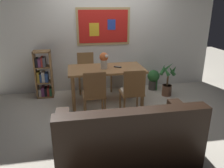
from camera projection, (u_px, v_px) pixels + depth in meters
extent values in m
plane|color=beige|center=(116.00, 109.00, 4.42)|extent=(12.00, 12.00, 0.00)
cube|color=silver|center=(105.00, 35.00, 5.17)|extent=(5.20, 0.10, 2.60)
cube|color=tan|center=(103.00, 27.00, 5.03)|extent=(1.21, 0.02, 0.82)
cube|color=red|center=(104.00, 27.00, 5.02)|extent=(1.11, 0.01, 0.72)
cube|color=gold|center=(94.00, 30.00, 5.00)|extent=(0.22, 0.00, 0.29)
cube|color=#263FA5|center=(112.00, 25.00, 5.03)|extent=(0.18, 0.00, 0.23)
cube|color=#9E7042|center=(106.00, 69.00, 4.54)|extent=(1.53, 0.82, 0.04)
cylinder|color=#9E7042|center=(73.00, 94.00, 4.24)|extent=(0.07, 0.07, 0.70)
cylinder|color=#9E7042|center=(143.00, 90.00, 4.47)|extent=(0.07, 0.07, 0.70)
cylinder|color=#9E7042|center=(73.00, 83.00, 4.85)|extent=(0.07, 0.07, 0.70)
cylinder|color=#9E7042|center=(134.00, 79.00, 5.09)|extent=(0.07, 0.07, 0.70)
cube|color=#9E7042|center=(86.00, 74.00, 5.17)|extent=(0.40, 0.40, 0.03)
cube|color=#C6B299|center=(86.00, 73.00, 5.16)|extent=(0.36, 0.36, 0.03)
cylinder|color=#9E7042|center=(93.00, 80.00, 5.43)|extent=(0.04, 0.04, 0.42)
cylinder|color=#9E7042|center=(79.00, 81.00, 5.38)|extent=(0.04, 0.04, 0.42)
cylinder|color=#9E7042|center=(95.00, 85.00, 5.12)|extent=(0.04, 0.04, 0.42)
cylinder|color=#9E7042|center=(80.00, 86.00, 5.06)|extent=(0.04, 0.04, 0.42)
cube|color=#9E7042|center=(85.00, 62.00, 5.26)|extent=(0.38, 0.04, 0.46)
cube|color=#9E7042|center=(85.00, 54.00, 5.19)|extent=(0.38, 0.05, 0.06)
cube|color=#9E7042|center=(117.00, 72.00, 5.34)|extent=(0.40, 0.40, 0.03)
cube|color=#C6B299|center=(117.00, 71.00, 5.33)|extent=(0.36, 0.36, 0.03)
cylinder|color=#9E7042|center=(122.00, 78.00, 5.60)|extent=(0.04, 0.04, 0.42)
cylinder|color=#9E7042|center=(109.00, 79.00, 5.54)|extent=(0.04, 0.04, 0.42)
cylinder|color=#9E7042|center=(125.00, 83.00, 5.29)|extent=(0.04, 0.04, 0.42)
cylinder|color=#9E7042|center=(111.00, 84.00, 5.23)|extent=(0.04, 0.04, 0.42)
cube|color=#9E7042|center=(116.00, 60.00, 5.42)|extent=(0.38, 0.04, 0.46)
cube|color=#9E7042|center=(116.00, 52.00, 5.36)|extent=(0.38, 0.05, 0.06)
cube|color=#9E7042|center=(94.00, 95.00, 3.98)|extent=(0.40, 0.40, 0.03)
cube|color=#C6B299|center=(94.00, 93.00, 3.97)|extent=(0.36, 0.36, 0.03)
cylinder|color=#9E7042|center=(86.00, 111.00, 3.87)|extent=(0.04, 0.04, 0.42)
cylinder|color=#9E7042|center=(105.00, 110.00, 3.92)|extent=(0.04, 0.04, 0.42)
cylinder|color=#9E7042|center=(84.00, 103.00, 4.18)|extent=(0.04, 0.04, 0.42)
cylinder|color=#9E7042|center=(102.00, 102.00, 4.24)|extent=(0.04, 0.04, 0.42)
cube|color=#9E7042|center=(95.00, 85.00, 3.73)|extent=(0.38, 0.04, 0.46)
cube|color=#9E7042|center=(94.00, 74.00, 3.66)|extent=(0.38, 0.05, 0.06)
cube|color=#9E7042|center=(131.00, 93.00, 4.08)|extent=(0.40, 0.40, 0.03)
cube|color=#C6B299|center=(131.00, 91.00, 4.07)|extent=(0.36, 0.36, 0.03)
cylinder|color=#9E7042|center=(124.00, 108.00, 3.97)|extent=(0.04, 0.04, 0.42)
cylinder|color=#9E7042|center=(143.00, 107.00, 4.03)|extent=(0.04, 0.04, 0.42)
cylinder|color=#9E7042|center=(120.00, 101.00, 4.29)|extent=(0.04, 0.04, 0.42)
cylinder|color=#9E7042|center=(137.00, 100.00, 4.34)|extent=(0.04, 0.04, 0.42)
cube|color=#9E7042|center=(135.00, 83.00, 3.83)|extent=(0.38, 0.04, 0.46)
cube|color=#9E7042|center=(135.00, 72.00, 3.77)|extent=(0.38, 0.05, 0.06)
cube|color=black|center=(126.00, 143.00, 2.99)|extent=(1.80, 0.84, 0.40)
cube|color=black|center=(133.00, 128.00, 2.55)|extent=(1.80, 0.20, 0.44)
cube|color=black|center=(62.00, 129.00, 2.75)|extent=(0.18, 0.80, 0.22)
cube|color=black|center=(185.00, 118.00, 3.03)|extent=(0.18, 0.80, 0.22)
cube|color=#8C6B4C|center=(93.00, 130.00, 2.63)|extent=(0.32, 0.16, 0.33)
cube|color=#334C72|center=(130.00, 127.00, 2.70)|extent=(0.32, 0.16, 0.33)
cube|color=#B78C33|center=(165.00, 123.00, 2.78)|extent=(0.32, 0.16, 0.33)
cube|color=#9E7042|center=(36.00, 75.00, 4.86)|extent=(0.03, 0.28, 1.04)
cube|color=#9E7042|center=(52.00, 74.00, 4.91)|extent=(0.03, 0.28, 1.04)
cube|color=#9E7042|center=(46.00, 95.00, 5.05)|extent=(0.36, 0.28, 0.03)
cube|color=#9E7042|center=(41.00, 51.00, 4.72)|extent=(0.36, 0.28, 0.03)
cube|color=#9E7042|center=(45.00, 82.00, 4.94)|extent=(0.30, 0.28, 0.02)
cube|color=#9E7042|center=(43.00, 67.00, 4.83)|extent=(0.30, 0.28, 0.02)
cube|color=beige|center=(40.00, 92.00, 5.00)|extent=(0.05, 0.22, 0.16)
cube|color=#7F3F72|center=(43.00, 91.00, 5.00)|extent=(0.06, 0.22, 0.20)
cube|color=black|center=(46.00, 91.00, 5.02)|extent=(0.05, 0.22, 0.18)
cube|color=#B2332D|center=(48.00, 91.00, 5.03)|extent=(0.04, 0.22, 0.19)
cube|color=#337247|center=(51.00, 91.00, 5.04)|extent=(0.05, 0.22, 0.17)
cube|color=gold|center=(39.00, 77.00, 4.88)|extent=(0.05, 0.22, 0.23)
cube|color=#2D4C8C|center=(41.00, 77.00, 4.90)|extent=(0.04, 0.22, 0.19)
cube|color=beige|center=(44.00, 76.00, 4.90)|extent=(0.06, 0.22, 0.22)
cube|color=#2D4C8C|center=(47.00, 77.00, 4.92)|extent=(0.06, 0.22, 0.19)
cube|color=black|center=(37.00, 62.00, 4.77)|extent=(0.05, 0.22, 0.18)
cube|color=#7F3F72|center=(40.00, 62.00, 4.78)|extent=(0.05, 0.22, 0.17)
cube|color=#B2332D|center=(42.00, 62.00, 4.79)|extent=(0.04, 0.22, 0.20)
cube|color=#595960|center=(44.00, 62.00, 4.80)|extent=(0.05, 0.22, 0.20)
cylinder|color=#4C4742|center=(153.00, 85.00, 5.44)|extent=(0.21, 0.21, 0.22)
cylinder|color=#332319|center=(153.00, 81.00, 5.41)|extent=(0.19, 0.19, 0.02)
sphere|color=#2D6B33|center=(153.00, 76.00, 5.36)|extent=(0.29, 0.29, 0.29)
cylinder|color=#2D6B33|center=(156.00, 85.00, 5.33)|extent=(0.03, 0.03, 0.24)
cylinder|color=#2D6B33|center=(156.00, 84.00, 5.52)|extent=(0.03, 0.03, 0.31)
cylinder|color=brown|center=(167.00, 90.00, 5.07)|extent=(0.21, 0.21, 0.24)
cylinder|color=#332319|center=(167.00, 86.00, 5.03)|extent=(0.19, 0.19, 0.02)
cylinder|color=brown|center=(168.00, 80.00, 4.98)|extent=(0.04, 0.04, 0.26)
cone|color=#2D6B33|center=(174.00, 70.00, 4.91)|extent=(0.11, 0.27, 0.26)
cone|color=#2D6B33|center=(167.00, 68.00, 5.03)|extent=(0.29, 0.14, 0.27)
cone|color=#2D6B33|center=(163.00, 69.00, 4.97)|extent=(0.23, 0.25, 0.24)
cone|color=#2D6B33|center=(166.00, 71.00, 4.85)|extent=(0.18, 0.23, 0.24)
cone|color=#2D6B33|center=(172.00, 71.00, 4.83)|extent=(0.24, 0.15, 0.25)
cylinder|color=beige|center=(104.00, 64.00, 4.46)|extent=(0.13, 0.13, 0.18)
sphere|color=#D86633|center=(104.00, 57.00, 4.41)|extent=(0.18, 0.18, 0.18)
sphere|color=pink|center=(102.00, 55.00, 4.45)|extent=(0.05, 0.05, 0.05)
sphere|color=silver|center=(106.00, 56.00, 4.35)|extent=(0.07, 0.07, 0.07)
sphere|color=silver|center=(107.00, 56.00, 4.44)|extent=(0.07, 0.07, 0.07)
cube|color=black|center=(118.00, 67.00, 4.56)|extent=(0.16, 0.12, 0.02)
cube|color=gray|center=(118.00, 66.00, 4.56)|extent=(0.10, 0.08, 0.00)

